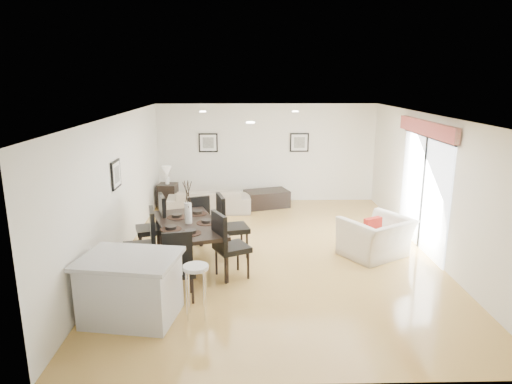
{
  "coord_description": "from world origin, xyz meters",
  "views": [
    {
      "loc": [
        -0.59,
        -8.47,
        3.38
      ],
      "look_at": [
        -0.38,
        0.4,
        1.15
      ],
      "focal_mm": 32.0,
      "sensor_mm": 36.0,
      "label": 1
    }
  ],
  "objects_px": {
    "dining_chair_wfar": "(156,222)",
    "coffee_table": "(267,199)",
    "dining_table": "(189,227)",
    "bar_stool": "(196,273)",
    "dining_chair_head": "(179,262)",
    "sofa": "(209,201)",
    "dining_chair_enear": "(226,242)",
    "dining_chair_wnear": "(145,240)",
    "kitchen_island": "(131,287)",
    "dining_chair_efar": "(228,222)",
    "armchair": "(376,237)",
    "side_table": "(168,196)",
    "dining_chair_foot": "(198,216)"
  },
  "relations": [
    {
      "from": "dining_chair_wfar",
      "to": "coffee_table",
      "type": "relative_size",
      "value": 1.08
    },
    {
      "from": "dining_table",
      "to": "bar_stool",
      "type": "height_order",
      "value": "dining_table"
    },
    {
      "from": "dining_chair_head",
      "to": "sofa",
      "type": "bearing_deg",
      "value": 76.6
    },
    {
      "from": "dining_chair_enear",
      "to": "bar_stool",
      "type": "relative_size",
      "value": 1.48
    },
    {
      "from": "dining_chair_wfar",
      "to": "bar_stool",
      "type": "bearing_deg",
      "value": 5.54
    },
    {
      "from": "dining_chair_wnear",
      "to": "dining_chair_head",
      "type": "distance_m",
      "value": 1.02
    },
    {
      "from": "coffee_table",
      "to": "dining_chair_enear",
      "type": "bearing_deg",
      "value": -118.82
    },
    {
      "from": "coffee_table",
      "to": "kitchen_island",
      "type": "distance_m",
      "value": 6.21
    },
    {
      "from": "bar_stool",
      "to": "dining_chair_enear",
      "type": "bearing_deg",
      "value": 74.04
    },
    {
      "from": "dining_chair_efar",
      "to": "dining_chair_head",
      "type": "relative_size",
      "value": 1.18
    },
    {
      "from": "dining_chair_wnear",
      "to": "kitchen_island",
      "type": "xyz_separation_m",
      "value": [
        0.08,
        -1.4,
        -0.2
      ]
    },
    {
      "from": "dining_chair_head",
      "to": "bar_stool",
      "type": "distance_m",
      "value": 0.73
    },
    {
      "from": "kitchen_island",
      "to": "armchair",
      "type": "bearing_deg",
      "value": 38.07
    },
    {
      "from": "dining_table",
      "to": "dining_chair_wnear",
      "type": "relative_size",
      "value": 1.8
    },
    {
      "from": "kitchen_island",
      "to": "dining_chair_efar",
      "type": "bearing_deg",
      "value": 70.58
    },
    {
      "from": "side_table",
      "to": "sofa",
      "type": "bearing_deg",
      "value": -24.18
    },
    {
      "from": "coffee_table",
      "to": "kitchen_island",
      "type": "relative_size",
      "value": 0.75
    },
    {
      "from": "dining_chair_wfar",
      "to": "coffee_table",
      "type": "xyz_separation_m",
      "value": [
        2.3,
        3.4,
        -0.45
      ]
    },
    {
      "from": "dining_chair_efar",
      "to": "side_table",
      "type": "xyz_separation_m",
      "value": [
        -1.73,
        3.48,
        -0.37
      ]
    },
    {
      "from": "dining_table",
      "to": "kitchen_island",
      "type": "height_order",
      "value": "kitchen_island"
    },
    {
      "from": "sofa",
      "to": "armchair",
      "type": "bearing_deg",
      "value": 134.1
    },
    {
      "from": "dining_chair_enear",
      "to": "coffee_table",
      "type": "relative_size",
      "value": 1.06
    },
    {
      "from": "dining_chair_wnear",
      "to": "dining_table",
      "type": "bearing_deg",
      "value": 110.49
    },
    {
      "from": "dining_chair_foot",
      "to": "dining_chair_head",
      "type": "bearing_deg",
      "value": 67.94
    },
    {
      "from": "dining_chair_wfar",
      "to": "dining_chair_efar",
      "type": "distance_m",
      "value": 1.38
    },
    {
      "from": "dining_chair_foot",
      "to": "dining_chair_enear",
      "type": "bearing_deg",
      "value": 89.71
    },
    {
      "from": "side_table",
      "to": "dining_chair_head",
      "type": "bearing_deg",
      "value": -78.85
    },
    {
      "from": "armchair",
      "to": "bar_stool",
      "type": "relative_size",
      "value": 1.49
    },
    {
      "from": "side_table",
      "to": "dining_chair_wnear",
      "type": "bearing_deg",
      "value": -85.47
    },
    {
      "from": "dining_chair_head",
      "to": "dining_chair_enear",
      "type": "bearing_deg",
      "value": 31.86
    },
    {
      "from": "dining_chair_efar",
      "to": "sofa",
      "type": "bearing_deg",
      "value": -3.06
    },
    {
      "from": "dining_chair_enear",
      "to": "kitchen_island",
      "type": "xyz_separation_m",
      "value": [
        -1.31,
        -1.33,
        -0.19
      ]
    },
    {
      "from": "armchair",
      "to": "dining_chair_efar",
      "type": "height_order",
      "value": "dining_chair_efar"
    },
    {
      "from": "dining_chair_wfar",
      "to": "bar_stool",
      "type": "xyz_separation_m",
      "value": [
        1.01,
        -2.39,
        0.01
      ]
    },
    {
      "from": "dining_chair_foot",
      "to": "coffee_table",
      "type": "bearing_deg",
      "value": -141.16
    },
    {
      "from": "side_table",
      "to": "dining_chair_wfar",
      "type": "bearing_deg",
      "value": -84.2
    },
    {
      "from": "dining_chair_enear",
      "to": "dining_chair_wnear",
      "type": "bearing_deg",
      "value": 60.88
    },
    {
      "from": "dining_chair_head",
      "to": "kitchen_island",
      "type": "distance_m",
      "value": 0.87
    },
    {
      "from": "coffee_table",
      "to": "kitchen_island",
      "type": "xyz_separation_m",
      "value": [
        -2.21,
        -5.8,
        0.25
      ]
    },
    {
      "from": "kitchen_island",
      "to": "dining_chair_foot",
      "type": "bearing_deg",
      "value": 88.0
    },
    {
      "from": "dining_chair_head",
      "to": "bar_stool",
      "type": "height_order",
      "value": "dining_chair_head"
    },
    {
      "from": "sofa",
      "to": "bar_stool",
      "type": "xyz_separation_m",
      "value": [
        0.23,
        -5.31,
        0.38
      ]
    },
    {
      "from": "dining_chair_wfar",
      "to": "dining_chair_head",
      "type": "height_order",
      "value": "dining_chair_wfar"
    },
    {
      "from": "dining_chair_wfar",
      "to": "side_table",
      "type": "distance_m",
      "value": 3.46
    },
    {
      "from": "armchair",
      "to": "dining_chair_enear",
      "type": "height_order",
      "value": "dining_chair_enear"
    },
    {
      "from": "dining_table",
      "to": "coffee_table",
      "type": "xyz_separation_m",
      "value": [
        1.6,
        3.93,
        -0.52
      ]
    },
    {
      "from": "sofa",
      "to": "dining_chair_wfar",
      "type": "relative_size",
      "value": 1.74
    },
    {
      "from": "dining_chair_enear",
      "to": "dining_chair_wfar",
      "type": "bearing_deg",
      "value": 26.33
    },
    {
      "from": "sofa",
      "to": "dining_chair_foot",
      "type": "relative_size",
      "value": 2.05
    },
    {
      "from": "dining_chair_head",
      "to": "coffee_table",
      "type": "distance_m",
      "value": 5.42
    }
  ]
}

